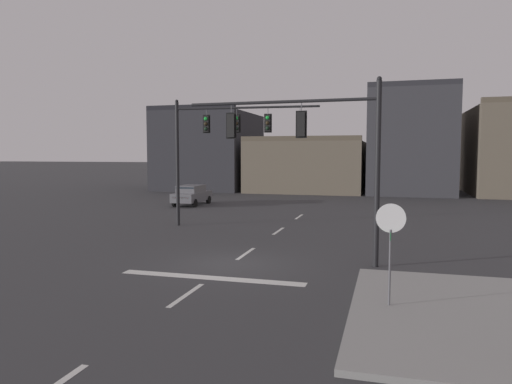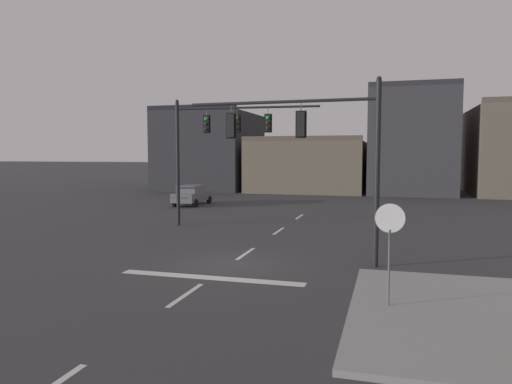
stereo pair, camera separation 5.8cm
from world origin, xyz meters
name	(u,v)px [view 2 (the right image)]	position (x,y,z in m)	size (l,w,h in m)	color
ground_plane	(230,264)	(0.00, 0.00, 0.00)	(400.00, 400.00, 0.00)	#353538
sidewalk_near_corner	(451,315)	(7.23, -4.00, 0.07)	(5.00, 8.00, 0.15)	gray
stop_bar_paint	(211,278)	(0.00, -2.00, 0.00)	(6.40, 0.50, 0.01)	silver
lane_centreline	(246,254)	(0.00, 2.00, 0.00)	(0.16, 26.40, 0.01)	silver
signal_mast_near_side	(319,143)	(3.10, 1.20, 4.53)	(7.38, 0.54, 6.85)	black
signal_mast_far_side	(224,136)	(-3.25, 8.58, 5.13)	(8.14, 0.67, 7.17)	black
stop_sign	(390,230)	(5.70, -3.84, 2.14)	(0.76, 0.64, 2.83)	#56565B
car_lot_nearside	(192,194)	(-9.60, 18.68, 0.86)	(1.93, 4.46, 1.61)	slate
building_row	(350,153)	(1.32, 36.69, 4.22)	(41.34, 13.47, 10.92)	#2D2D33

